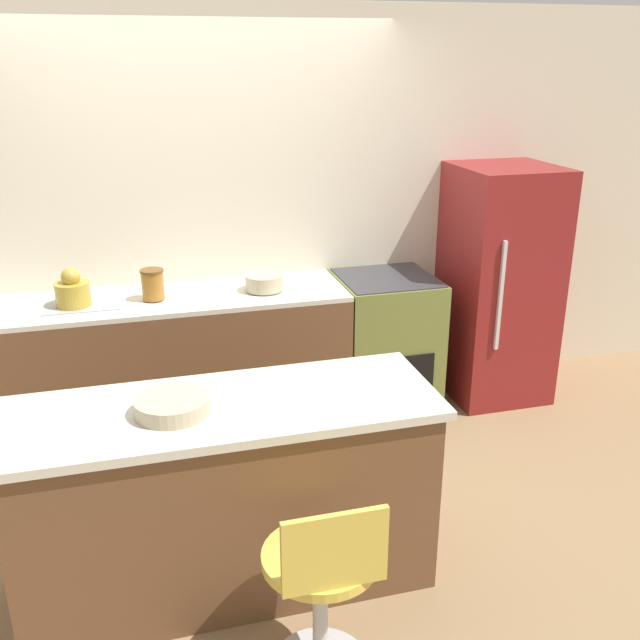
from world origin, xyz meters
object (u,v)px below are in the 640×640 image
at_px(kettle, 72,291).
at_px(mixing_bowl, 264,282).
at_px(stool_chair, 323,591).
at_px(refrigerator, 498,284).
at_px(oven_range, 385,342).

height_order(kettle, mixing_bowl, kettle).
bearing_deg(kettle, mixing_bowl, 0.00).
xyz_separation_m(stool_chair, kettle, (-0.92, 2.12, 0.59)).
bearing_deg(mixing_bowl, stool_chair, -95.74).
relative_size(stool_chair, mixing_bowl, 3.69).
distance_m(refrigerator, kettle, 2.78).
xyz_separation_m(oven_range, kettle, (-1.96, -0.04, 0.55)).
distance_m(oven_range, stool_chair, 2.39).
bearing_deg(refrigerator, mixing_bowl, -179.44).
bearing_deg(stool_chair, kettle, 113.49).
height_order(refrigerator, stool_chair, refrigerator).
xyz_separation_m(refrigerator, stool_chair, (-1.85, -2.13, -0.39)).
relative_size(oven_range, refrigerator, 0.57).
relative_size(stool_chair, kettle, 3.77).
bearing_deg(mixing_bowl, kettle, 180.00).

